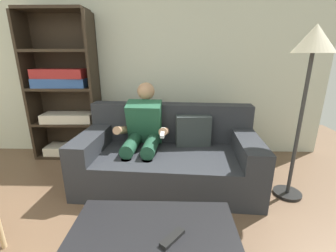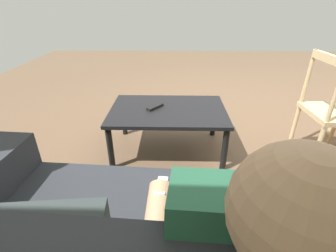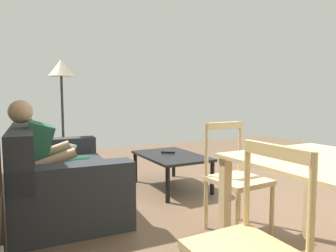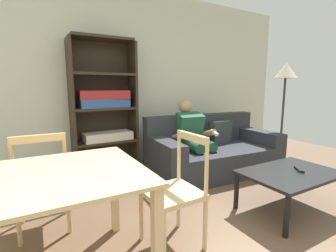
# 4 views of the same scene
# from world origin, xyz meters

# --- Properties ---
(ground_plane) EXTENTS (8.56, 8.56, 0.00)m
(ground_plane) POSITION_xyz_m (0.00, 0.00, 0.00)
(ground_plane) COLOR brown
(couch) EXTENTS (2.00, 1.09, 0.85)m
(couch) POSITION_xyz_m (1.08, 1.99, 0.30)
(couch) COLOR #282B30
(couch) RESTS_ON ground_plane
(person_lounging) EXTENTS (0.61, 0.93, 1.11)m
(person_lounging) POSITION_xyz_m (0.78, 2.08, 0.56)
(person_lounging) COLOR #23563D
(person_lounging) RESTS_ON ground_plane
(coffee_table) EXTENTS (1.00, 0.67, 0.42)m
(coffee_table) POSITION_xyz_m (1.02, 0.65, 0.37)
(coffee_table) COLOR black
(coffee_table) RESTS_ON ground_plane
(tv_remote) EXTENTS (0.15, 0.16, 0.02)m
(tv_remote) POSITION_xyz_m (1.13, 0.63, 0.43)
(tv_remote) COLOR black
(tv_remote) RESTS_ON coffee_table
(dining_chair_near_wall) EXTENTS (0.42, 0.42, 0.91)m
(dining_chair_near_wall) POSITION_xyz_m (-1.26, 1.50, 0.45)
(dining_chair_near_wall) COLOR tan
(dining_chair_near_wall) RESTS_ON ground_plane
(dining_chair_facing_couch) EXTENTS (0.43, 0.43, 0.92)m
(dining_chair_facing_couch) POSITION_xyz_m (-0.32, 0.76, 0.45)
(dining_chair_facing_couch) COLOR #D1B27F
(dining_chair_facing_couch) RESTS_ON ground_plane
(floor_lamp) EXTENTS (0.36, 0.36, 1.67)m
(floor_lamp) POSITION_xyz_m (2.35, 1.72, 1.41)
(floor_lamp) COLOR black
(floor_lamp) RESTS_ON ground_plane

